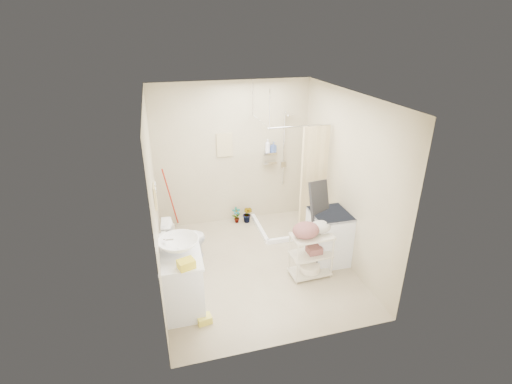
% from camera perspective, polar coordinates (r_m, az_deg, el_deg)
% --- Properties ---
extents(floor, '(3.20, 3.20, 0.00)m').
position_cam_1_polar(floor, '(5.89, 0.04, -11.23)').
color(floor, tan).
rests_on(floor, ground).
extents(ceiling, '(2.80, 3.20, 0.04)m').
position_cam_1_polar(ceiling, '(4.87, 0.05, 14.54)').
color(ceiling, silver).
rests_on(ceiling, ground).
extents(wall_back, '(2.80, 0.04, 2.60)m').
position_cam_1_polar(wall_back, '(6.70, -3.57, 5.74)').
color(wall_back, beige).
rests_on(wall_back, ground).
extents(wall_front, '(2.80, 0.04, 2.60)m').
position_cam_1_polar(wall_front, '(3.91, 6.28, -8.78)').
color(wall_front, beige).
rests_on(wall_front, ground).
extents(wall_left, '(0.04, 3.20, 2.60)m').
position_cam_1_polar(wall_left, '(5.10, -15.33, -1.27)').
color(wall_left, beige).
rests_on(wall_left, ground).
extents(wall_right, '(0.04, 3.20, 2.60)m').
position_cam_1_polar(wall_right, '(5.75, 13.64, 1.87)').
color(wall_right, beige).
rests_on(wall_right, ground).
extents(vanity, '(0.54, 0.95, 0.83)m').
position_cam_1_polar(vanity, '(5.06, -11.31, -12.80)').
color(vanity, white).
rests_on(vanity, ground).
extents(sink, '(0.66, 0.66, 0.18)m').
position_cam_1_polar(sink, '(4.77, -11.81, -8.04)').
color(sink, white).
rests_on(sink, vanity).
extents(counter_basket, '(0.23, 0.20, 0.11)m').
position_cam_1_polar(counter_basket, '(4.48, -10.69, -10.84)').
color(counter_basket, yellow).
rests_on(counter_basket, vanity).
extents(floor_basket, '(0.28, 0.24, 0.14)m').
position_cam_1_polar(floor_basket, '(4.95, -7.96, -18.65)').
color(floor_basket, '#F5E74C').
rests_on(floor_basket, ground).
extents(toilet, '(0.68, 0.42, 0.67)m').
position_cam_1_polar(toilet, '(6.03, -11.00, -7.04)').
color(toilet, silver).
rests_on(toilet, ground).
extents(mop, '(0.13, 0.13, 1.24)m').
position_cam_1_polar(mop, '(6.70, -13.33, -1.15)').
color(mop, '#A72110').
rests_on(mop, ground).
extents(potted_plant_a, '(0.18, 0.13, 0.31)m').
position_cam_1_polar(potted_plant_a, '(7.01, -3.03, -3.59)').
color(potted_plant_a, brown).
rests_on(potted_plant_a, ground).
extents(potted_plant_b, '(0.24, 0.24, 0.35)m').
position_cam_1_polar(potted_plant_b, '(7.00, -1.31, -3.43)').
color(potted_plant_b, '#985033').
rests_on(potted_plant_b, ground).
extents(hanging_towel, '(0.28, 0.03, 0.42)m').
position_cam_1_polar(hanging_towel, '(6.60, -4.86, 7.22)').
color(hanging_towel, beige).
rests_on(hanging_towel, wall_back).
extents(towel_ring, '(0.04, 0.22, 0.34)m').
position_cam_1_polar(towel_ring, '(4.84, -15.27, -0.42)').
color(towel_ring, '#DBC480').
rests_on(towel_ring, wall_left).
extents(tp_holder, '(0.08, 0.12, 0.14)m').
position_cam_1_polar(tp_holder, '(5.41, -14.25, -6.57)').
color(tp_holder, white).
rests_on(tp_holder, wall_left).
extents(shower, '(1.10, 1.10, 2.10)m').
position_cam_1_polar(shower, '(6.51, 4.85, 2.78)').
color(shower, white).
rests_on(shower, ground).
extents(shampoo_bottle_a, '(0.10, 0.10, 0.24)m').
position_cam_1_polar(shampoo_bottle_a, '(6.74, 1.80, 7.12)').
color(shampoo_bottle_a, white).
rests_on(shampoo_bottle_a, shower).
extents(shampoo_bottle_b, '(0.11, 0.11, 0.18)m').
position_cam_1_polar(shampoo_bottle_b, '(6.77, 2.70, 6.95)').
color(shampoo_bottle_b, '#3F589A').
rests_on(shampoo_bottle_b, shower).
extents(washing_machine, '(0.58, 0.60, 0.84)m').
position_cam_1_polar(washing_machine, '(5.91, 11.19, -6.76)').
color(washing_machine, silver).
rests_on(washing_machine, ground).
extents(laundry_rack, '(0.60, 0.37, 0.82)m').
position_cam_1_polar(laundry_rack, '(5.54, 8.45, -9.02)').
color(laundry_rack, beige).
rests_on(laundry_rack, ground).
extents(ironing_board, '(0.39, 0.26, 1.35)m').
position_cam_1_polar(ironing_board, '(5.74, 9.98, -4.71)').
color(ironing_board, black).
rests_on(ironing_board, ground).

